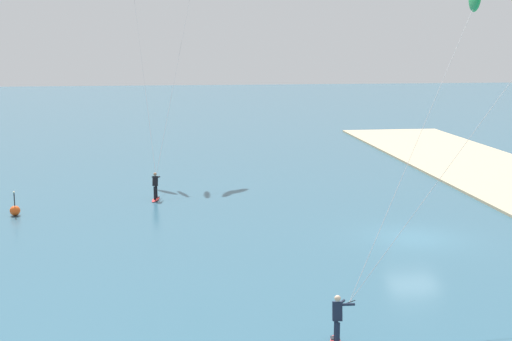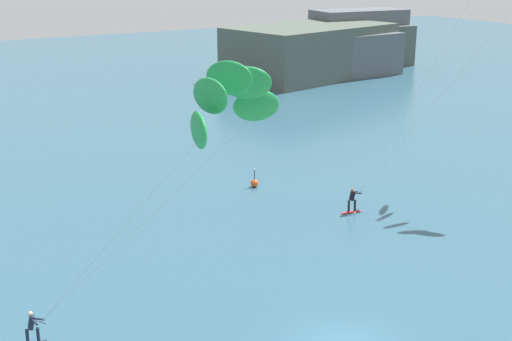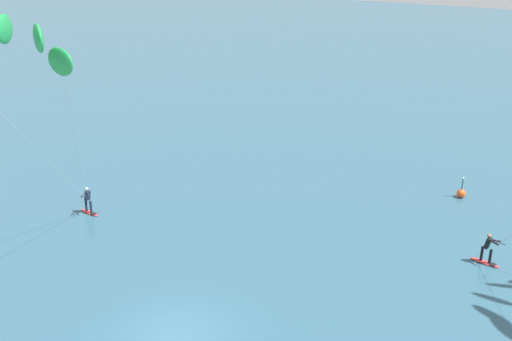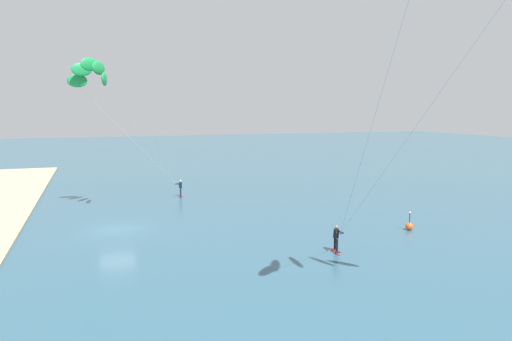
# 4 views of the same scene
# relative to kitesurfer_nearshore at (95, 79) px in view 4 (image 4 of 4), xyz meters

# --- Properties ---
(ground_plane) EXTENTS (240.00, 240.00, 0.00)m
(ground_plane) POSITION_rel_kitesurfer_nearshore_xyz_m (6.49, 1.02, -11.27)
(ground_plane) COLOR #2D566B
(kitesurfer_nearshore) EXTENTS (8.59, 10.32, 12.94)m
(kitesurfer_nearshore) POSITION_rel_kitesurfer_nearshore_xyz_m (0.00, 0.00, 0.00)
(kitesurfer_nearshore) COLOR red
(kitesurfer_nearshore) RESTS_ON ground
(marker_buoy) EXTENTS (0.56, 0.56, 1.38)m
(marker_buoy) POSITION_rel_kitesurfer_nearshore_xyz_m (13.58, 21.26, -10.98)
(marker_buoy) COLOR #EA5119
(marker_buoy) RESTS_ON ground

